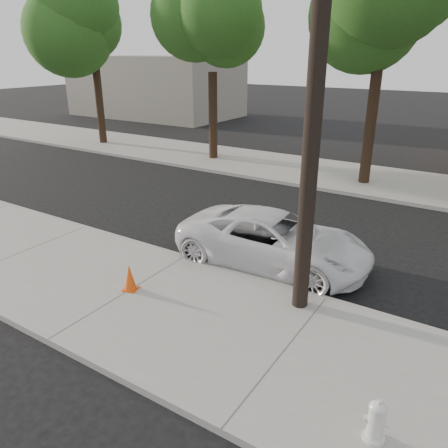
{
  "coord_description": "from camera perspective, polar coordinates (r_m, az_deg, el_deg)",
  "views": [
    {
      "loc": [
        6.65,
        -10.57,
        5.33
      ],
      "look_at": [
        0.77,
        -1.36,
        1.0
      ],
      "focal_mm": 35.0,
      "sensor_mm": 36.0,
      "label": 1
    }
  ],
  "objects": [
    {
      "name": "curb_near",
      "position": [
        11.99,
        -5.02,
        -4.49
      ],
      "size": [
        90.0,
        0.12,
        0.16
      ],
      "primitive_type": "cube",
      "color": "#9E9B93",
      "rests_on": "ground"
    },
    {
      "name": "tree_a",
      "position": [
        27.55,
        -16.81,
        23.27
      ],
      "size": [
        4.65,
        4.5,
        9.0
      ],
      "color": "black",
      "rests_on": "far_sidewalk"
    },
    {
      "name": "tree_b",
      "position": [
        22.43,
        -1.33,
        23.69
      ],
      "size": [
        4.34,
        4.2,
        8.45
      ],
      "color": "black",
      "rests_on": "far_sidewalk"
    },
    {
      "name": "tree_c",
      "position": [
        18.81,
        20.86,
        25.16
      ],
      "size": [
        4.96,
        4.8,
        9.55
      ],
      "color": "black",
      "rests_on": "far_sidewalk"
    },
    {
      "name": "utility_pole",
      "position": [
        8.47,
        11.86,
        16.89
      ],
      "size": [
        1.4,
        0.34,
        9.0
      ],
      "color": "black",
      "rests_on": "near_sidewalk"
    },
    {
      "name": "traffic_cone",
      "position": [
        10.41,
        -12.21,
        -6.87
      ],
      "size": [
        0.39,
        0.39,
        0.63
      ],
      "rotation": [
        0.0,
        0.0,
        0.25
      ],
      "color": "#E5490C",
      "rests_on": "near_sidewalk"
    },
    {
      "name": "building_far",
      "position": [
        40.66,
        -8.9,
        17.36
      ],
      "size": [
        14.0,
        8.0,
        5.0
      ],
      "primitive_type": "cube",
      "color": "gray",
      "rests_on": "ground"
    },
    {
      "name": "far_sidewalk",
      "position": [
        20.87,
        12.98,
        6.46
      ],
      "size": [
        90.0,
        5.0,
        0.15
      ],
      "primitive_type": "cube",
      "color": "gray",
      "rests_on": "ground"
    },
    {
      "name": "police_cruiser",
      "position": [
        11.57,
        6.52,
        -2.08
      ],
      "size": [
        5.24,
        2.62,
        1.42
      ],
      "primitive_type": "imported",
      "rotation": [
        0.0,
        0.0,
        1.62
      ],
      "color": "white",
      "rests_on": "ground"
    },
    {
      "name": "ground",
      "position": [
        13.58,
        0.36,
        -1.51
      ],
      "size": [
        120.0,
        120.0,
        0.0
      ],
      "primitive_type": "plane",
      "color": "black",
      "rests_on": "ground"
    },
    {
      "name": "fire_hydrant",
      "position": [
        7.09,
        19.24,
        -23.21
      ],
      "size": [
        0.35,
        0.32,
        0.66
      ],
      "rotation": [
        0.0,
        0.0,
        0.22
      ],
      "color": "silver",
      "rests_on": "near_sidewalk"
    },
    {
      "name": "near_sidewalk",
      "position": [
        10.55,
        -12.36,
        -8.84
      ],
      "size": [
        90.0,
        4.4,
        0.15
      ],
      "primitive_type": "cube",
      "color": "gray",
      "rests_on": "ground"
    }
  ]
}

